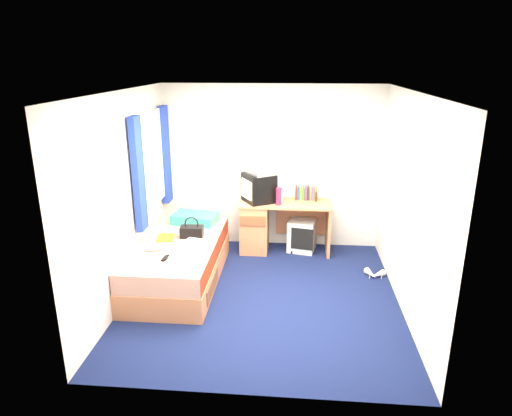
# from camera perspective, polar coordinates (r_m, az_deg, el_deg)

# --- Properties ---
(ground) EXTENTS (3.40, 3.40, 0.00)m
(ground) POSITION_cam_1_polar(r_m,az_deg,el_deg) (5.60, 0.85, -11.00)
(ground) COLOR #0C1438
(ground) RESTS_ON ground
(room_shell) EXTENTS (3.40, 3.40, 3.40)m
(room_shell) POSITION_cam_1_polar(r_m,az_deg,el_deg) (5.05, 0.92, 3.54)
(room_shell) COLOR white
(room_shell) RESTS_ON ground
(bed) EXTENTS (1.01, 2.00, 0.54)m
(bed) POSITION_cam_1_polar(r_m,az_deg,el_deg) (5.93, -9.63, -6.62)
(bed) COLOR #CA7E54
(bed) RESTS_ON ground
(pillow) EXTENTS (0.66, 0.48, 0.13)m
(pillow) POSITION_cam_1_polar(r_m,az_deg,el_deg) (6.42, -7.61, -1.28)
(pillow) COLOR #1B68B1
(pillow) RESTS_ON bed
(desk) EXTENTS (1.30, 0.55, 0.75)m
(desk) POSITION_cam_1_polar(r_m,az_deg,el_deg) (6.74, 1.32, -1.99)
(desk) COLOR #CA7E54
(desk) RESTS_ON ground
(storage_cube) EXTENTS (0.44, 0.44, 0.47)m
(storage_cube) POSITION_cam_1_polar(r_m,az_deg,el_deg) (6.81, 5.77, -3.40)
(storage_cube) COLOR silver
(storage_cube) RESTS_ON ground
(crt_tv) EXTENTS (0.54, 0.55, 0.41)m
(crt_tv) POSITION_cam_1_polar(r_m,az_deg,el_deg) (6.58, 0.34, 2.55)
(crt_tv) COLOR black
(crt_tv) RESTS_ON desk
(vcr) EXTENTS (0.49, 0.52, 0.08)m
(vcr) POSITION_cam_1_polar(r_m,az_deg,el_deg) (6.52, 0.38, 4.65)
(vcr) COLOR #AAAAAC
(vcr) RESTS_ON crt_tv
(book_row) EXTENTS (0.31, 0.13, 0.20)m
(book_row) POSITION_cam_1_polar(r_m,az_deg,el_deg) (6.74, 6.24, 1.90)
(book_row) COLOR maroon
(book_row) RESTS_ON desk
(picture_frame) EXTENTS (0.03, 0.12, 0.14)m
(picture_frame) POSITION_cam_1_polar(r_m,az_deg,el_deg) (6.70, 7.53, 1.48)
(picture_frame) COLOR black
(picture_frame) RESTS_ON desk
(pink_water_bottle) EXTENTS (0.09, 0.09, 0.24)m
(pink_water_bottle) POSITION_cam_1_polar(r_m,az_deg,el_deg) (6.45, 2.84, 1.41)
(pink_water_bottle) COLOR #E32045
(pink_water_bottle) RESTS_ON desk
(aerosol_can) EXTENTS (0.06, 0.06, 0.19)m
(aerosol_can) POSITION_cam_1_polar(r_m,az_deg,el_deg) (6.58, 3.19, 1.52)
(aerosol_can) COLOR silver
(aerosol_can) RESTS_ON desk
(handbag) EXTENTS (0.30, 0.18, 0.27)m
(handbag) POSITION_cam_1_polar(r_m,az_deg,el_deg) (5.91, -8.02, -2.89)
(handbag) COLOR black
(handbag) RESTS_ON bed
(towel) EXTENTS (0.32, 0.29, 0.09)m
(towel) POSITION_cam_1_polar(r_m,az_deg,el_deg) (5.57, -7.61, -4.63)
(towel) COLOR white
(towel) RESTS_ON bed
(magazine) EXTENTS (0.25, 0.31, 0.01)m
(magazine) POSITION_cam_1_polar(r_m,az_deg,el_deg) (5.96, -11.24, -3.65)
(magazine) COLOR yellow
(magazine) RESTS_ON bed
(water_bottle) EXTENTS (0.21, 0.12, 0.07)m
(water_bottle) POSITION_cam_1_polar(r_m,az_deg,el_deg) (5.60, -12.73, -4.92)
(water_bottle) COLOR silver
(water_bottle) RESTS_ON bed
(colour_swatch_fan) EXTENTS (0.22, 0.08, 0.01)m
(colour_swatch_fan) POSITION_cam_1_polar(r_m,az_deg,el_deg) (5.36, -10.00, -6.13)
(colour_swatch_fan) COLOR yellow
(colour_swatch_fan) RESTS_ON bed
(remote_control) EXTENTS (0.07, 0.16, 0.02)m
(remote_control) POSITION_cam_1_polar(r_m,az_deg,el_deg) (5.36, -11.27, -6.15)
(remote_control) COLOR black
(remote_control) RESTS_ON bed
(window_assembly) EXTENTS (0.11, 1.42, 1.40)m
(window_assembly) POSITION_cam_1_polar(r_m,az_deg,el_deg) (6.22, -12.90, 5.55)
(window_assembly) COLOR silver
(window_assembly) RESTS_ON room_shell
(white_heels) EXTENTS (0.28, 0.24, 0.09)m
(white_heels) POSITION_cam_1_polar(r_m,az_deg,el_deg) (6.23, 14.57, -8.03)
(white_heels) COLOR beige
(white_heels) RESTS_ON ground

